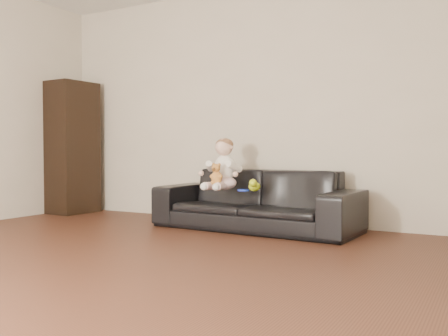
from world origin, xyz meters
The scene contains 10 objects.
floor centered at (0.00, 0.00, 0.00)m, with size 5.50×5.50×0.00m, color #452518.
wall_back centered at (0.00, 2.75, 1.30)m, with size 5.00×5.00×0.00m, color beige.
sofa centered at (0.32, 2.25, 0.30)m, with size 2.03×0.79×0.59m, color black.
cabinet centered at (-2.27, 2.35, 0.82)m, with size 0.41×0.56×1.64m, color black.
shelf_item centered at (-2.25, 2.35, 1.19)m, with size 0.18×0.25×0.28m, color silver.
baby centered at (0.02, 2.14, 0.62)m, with size 0.36×0.44×0.52m.
teddy_bear centered at (0.03, 1.98, 0.56)m, with size 0.13×0.13×0.20m.
toy_green centered at (0.37, 2.13, 0.44)m, with size 0.11×0.13×0.09m, color #B0C817.
toy_rattle centered at (0.36, 2.15, 0.42)m, with size 0.06×0.06×0.06m, color red.
toy_blue_disc centered at (0.25, 2.12, 0.40)m, with size 0.11×0.11×0.02m, color blue.
Camera 1 is at (2.44, -2.23, 0.79)m, focal length 40.00 mm.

